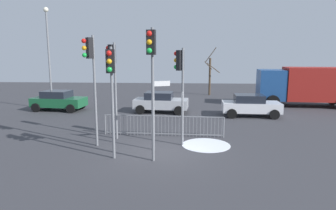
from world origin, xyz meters
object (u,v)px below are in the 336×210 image
at_px(traffic_light_rear_left, 111,78).
at_px(traffic_light_foreground_left, 152,66).
at_px(car_white_mid, 250,105).
at_px(delivery_truck, 305,85).
at_px(traffic_light_rear_right, 180,75).
at_px(direction_sign_post, 155,109).
at_px(car_silver_far, 161,102).
at_px(traffic_light_foreground_right, 113,69).
at_px(street_lamp, 48,49).
at_px(traffic_light_mid_right, 91,66).
at_px(bare_tree_left, 210,75).
at_px(car_green_trailing, 58,100).

distance_m(traffic_light_rear_left, traffic_light_foreground_left, 1.67).
bearing_deg(car_white_mid, traffic_light_rear_left, -127.03).
bearing_deg(traffic_light_rear_left, delivery_truck, -137.82).
distance_m(traffic_light_rear_right, car_white_mid, 8.45).
bearing_deg(direction_sign_post, car_silver_far, 72.03).
height_order(traffic_light_foreground_right, delivery_truck, traffic_light_foreground_right).
bearing_deg(traffic_light_foreground_right, traffic_light_rear_right, -73.85).
distance_m(delivery_truck, street_lamp, 19.91).
relative_size(traffic_light_mid_right, direction_sign_post, 1.52).
relative_size(traffic_light_mid_right, street_lamp, 0.67).
bearing_deg(traffic_light_foreground_right, traffic_light_rear_left, -137.06).
distance_m(traffic_light_mid_right, bare_tree_left, 18.79).
relative_size(traffic_light_rear_right, traffic_light_rear_left, 1.00).
bearing_deg(direction_sign_post, car_green_trailing, 111.61).
distance_m(traffic_light_foreground_left, traffic_light_foreground_right, 3.92).
relative_size(traffic_light_rear_right, bare_tree_left, 0.92).
relative_size(traffic_light_rear_left, traffic_light_foreground_right, 0.95).
bearing_deg(traffic_light_rear_right, delivery_truck, -1.45).
distance_m(traffic_light_rear_left, delivery_truck, 18.00).
distance_m(direction_sign_post, delivery_truck, 15.92).
xyz_separation_m(traffic_light_foreground_left, street_lamp, (-8.83, 10.56, 0.75)).
xyz_separation_m(traffic_light_rear_right, bare_tree_left, (2.61, 17.04, -1.19)).
height_order(car_silver_far, delivery_truck, delivery_truck).
height_order(traffic_light_mid_right, delivery_truck, traffic_light_mid_right).
xyz_separation_m(car_white_mid, bare_tree_left, (-1.97, 10.39, 1.29)).
bearing_deg(traffic_light_foreground_left, car_green_trailing, -42.51).
relative_size(car_green_trailing, bare_tree_left, 0.82).
distance_m(car_silver_far, street_lamp, 9.10).
relative_size(direction_sign_post, car_green_trailing, 0.83).
height_order(traffic_light_mid_right, bare_tree_left, traffic_light_mid_right).
relative_size(traffic_light_rear_left, traffic_light_mid_right, 0.90).
distance_m(traffic_light_foreground_left, bare_tree_left, 19.81).
xyz_separation_m(traffic_light_mid_right, street_lamp, (-5.94, 8.72, 0.87)).
bearing_deg(car_green_trailing, bare_tree_left, 43.58).
relative_size(traffic_light_foreground_right, bare_tree_left, 0.98).
bearing_deg(traffic_light_rear_right, traffic_light_foreground_left, -163.26).
xyz_separation_m(car_silver_far, street_lamp, (-8.28, 0.57, 3.74)).
height_order(car_silver_far, bare_tree_left, bare_tree_left).
height_order(traffic_light_rear_right, street_lamp, street_lamp).
distance_m(traffic_light_rear_right, traffic_light_foreground_right, 3.39).
xyz_separation_m(traffic_light_mid_right, delivery_truck, (13.59, 11.41, -1.89)).
xyz_separation_m(traffic_light_foreground_left, traffic_light_foreground_right, (-2.26, 3.19, -0.30)).
bearing_deg(delivery_truck, street_lamp, 12.09).
bearing_deg(car_white_mid, car_green_trailing, 176.96).
bearing_deg(delivery_truck, traffic_light_rear_right, 52.62).
distance_m(car_white_mid, car_green_trailing, 13.84).
relative_size(traffic_light_rear_left, street_lamp, 0.60).
bearing_deg(car_white_mid, traffic_light_rear_right, -122.42).
bearing_deg(traffic_light_mid_right, car_silver_far, -57.95).
distance_m(traffic_light_mid_right, traffic_light_foreground_left, 3.43).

